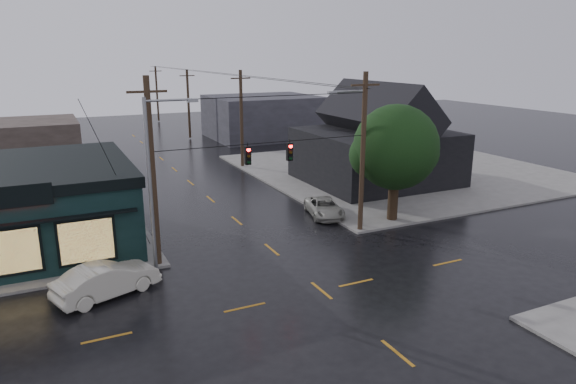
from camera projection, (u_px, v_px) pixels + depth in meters
name	position (u px, v px, depth m)	size (l,w,h in m)	color
ground_plane	(321.00, 291.00, 25.04)	(160.00, 160.00, 0.00)	black
sidewalk_ne	(399.00, 169.00, 50.78)	(28.00, 28.00, 0.15)	#615E5A
ne_building	(377.00, 133.00, 44.93)	(12.60, 11.60, 8.75)	black
corner_tree	(396.00, 148.00, 34.10)	(5.72, 5.72, 7.88)	black
utility_pole_nw	(159.00, 266.00, 27.98)	(2.00, 0.32, 10.15)	black
utility_pole_ne	(360.00, 231.00, 33.41)	(2.00, 0.32, 10.15)	black
utility_pole_far_a	(243.00, 167.00, 52.12)	(2.00, 0.32, 9.65)	black
utility_pole_far_b	(190.00, 139.00, 69.52)	(2.00, 0.32, 9.15)	black
utility_pole_far_c	(159.00, 122.00, 86.92)	(2.00, 0.32, 9.15)	black
span_signal_assembly	(269.00, 153.00, 29.25)	(13.00, 0.48, 1.23)	black
streetlight_nw	(156.00, 271.00, 27.25)	(5.40, 0.30, 9.15)	gray
streetlight_ne	(360.00, 227.00, 34.23)	(5.40, 0.30, 9.15)	gray
bg_building_west	(17.00, 143.00, 53.42)	(12.00, 10.00, 4.40)	#2F2722
bg_building_east	(263.00, 117.00, 70.15)	(14.00, 12.00, 5.60)	#2A292F
sedan_cream	(107.00, 280.00, 24.31)	(1.72, 4.93, 1.63)	beige
suv_silver	(324.00, 207.00, 36.38)	(2.07, 4.49, 1.25)	gray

